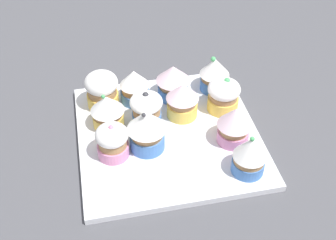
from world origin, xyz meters
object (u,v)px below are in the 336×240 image
object	(u,v)px
baking_tray	(168,135)
cupcake_11	(102,89)
cupcake_1	(234,124)
cupcake_10	(107,110)
cupcake_2	(224,95)
cupcake_4	(182,100)
cupcake_6	(147,129)
cupcake_7	(146,109)
cupcake_9	(112,141)
cupcake_5	(173,81)
cupcake_0	(250,155)
cupcake_8	(135,86)
cupcake_3	(214,74)

from	to	relation	value
baking_tray	cupcake_11	world-z (taller)	cupcake_11
cupcake_1	cupcake_10	distance (cm)	22.43
cupcake_2	cupcake_4	xyz separation A→B (cm)	(-0.20, 7.92, 0.36)
cupcake_6	cupcake_2	bearing A→B (deg)	-65.32
cupcake_4	cupcake_6	xyz separation A→B (cm)	(-7.00, 7.75, 0.62)
cupcake_7	cupcake_9	size ratio (longest dim) A/B	1.05
cupcake_4	cupcake_7	distance (cm)	6.87
cupcake_5	cupcake_2	bearing A→B (deg)	-123.35
cupcake_0	cupcake_2	world-z (taller)	cupcake_0
baking_tray	cupcake_8	distance (cm)	11.83
cupcake_11	cupcake_2	bearing A→B (deg)	-104.23
cupcake_6	cupcake_11	xyz separation A→B (cm)	(12.78, 6.32, -0.49)
cupcake_8	baking_tray	bearing A→B (deg)	-156.78
cupcake_10	cupcake_4	bearing A→B (deg)	-90.03
cupcake_3	cupcake_5	bearing A→B (deg)	94.85
cupcake_2	cupcake_9	xyz separation A→B (cm)	(-7.78, 21.57, -0.06)
cupcake_0	cupcake_6	world-z (taller)	cupcake_6
cupcake_0	cupcake_5	size ratio (longest dim) A/B	1.08
cupcake_4	cupcake_6	distance (cm)	10.47
cupcake_1	cupcake_3	distance (cm)	14.90
cupcake_2	cupcake_6	distance (cm)	17.28
cupcake_5	cupcake_10	xyz separation A→B (cm)	(-5.73, 13.18, -0.34)
cupcake_6	cupcake_9	xyz separation A→B (cm)	(-0.58, 5.89, -1.04)
cupcake_3	cupcake_7	size ratio (longest dim) A/B	1.06
cupcake_10	cupcake_11	bearing A→B (deg)	3.99
cupcake_5	cupcake_8	world-z (taller)	cupcake_5
baking_tray	cupcake_8	world-z (taller)	cupcake_8
cupcake_9	cupcake_7	bearing A→B (deg)	-46.16
cupcake_9	cupcake_3	bearing A→B (deg)	-56.95
cupcake_3	baking_tray	bearing A→B (deg)	132.83
cupcake_8	cupcake_9	world-z (taller)	cupcake_8
cupcake_1	cupcake_6	world-z (taller)	cupcake_6
baking_tray	cupcake_9	world-z (taller)	cupcake_9
cupcake_1	cupcake_9	distance (cm)	20.78
cupcake_4	cupcake_8	xyz separation A→B (cm)	(6.03, 7.91, -0.18)
cupcake_2	cupcake_6	bearing A→B (deg)	114.68
cupcake_10	cupcake_1	bearing A→B (deg)	-112.09
cupcake_7	cupcake_9	distance (cm)	9.50
cupcake_5	cupcake_9	distance (cm)	18.73
baking_tray	cupcake_3	distance (cm)	16.22
cupcake_5	cupcake_11	world-z (taller)	cupcake_11
cupcake_11	cupcake_10	bearing A→B (deg)	-176.01
cupcake_4	cupcake_8	bearing A→B (deg)	52.67
cupcake_0	cupcake_2	distance (cm)	15.81
cupcake_4	cupcake_5	world-z (taller)	same
cupcake_1	cupcake_9	size ratio (longest dim) A/B	1.09
cupcake_6	cupcake_10	world-z (taller)	cupcake_6
cupcake_0	cupcake_11	world-z (taller)	cupcake_0
cupcake_11	cupcake_4	bearing A→B (deg)	-112.32
baking_tray	cupcake_10	bearing A→B (deg)	67.61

